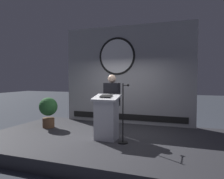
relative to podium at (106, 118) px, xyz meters
The scene contains 7 objects.
ground_plane 0.90m from the podium, 112.33° to the left, with size 40.00×40.00×0.00m, color #383D47.
stage_platform 0.76m from the podium, 112.33° to the left, with size 6.40×4.00×0.30m, color #333338.
banner_display 2.38m from the podium, 93.26° to the left, with size 4.44×0.12×3.28m.
podium is the anchor object (origin of this frame).
speaker_person 0.56m from the podium, 93.92° to the left, with size 0.40×0.26×1.62m.
microphone_stand 0.49m from the podium, 10.69° to the right, with size 0.24×0.57×1.41m.
potted_plant 2.27m from the podium, 164.01° to the left, with size 0.56×0.56×0.93m.
Camera 1 is at (2.15, -5.35, 1.83)m, focal length 35.72 mm.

